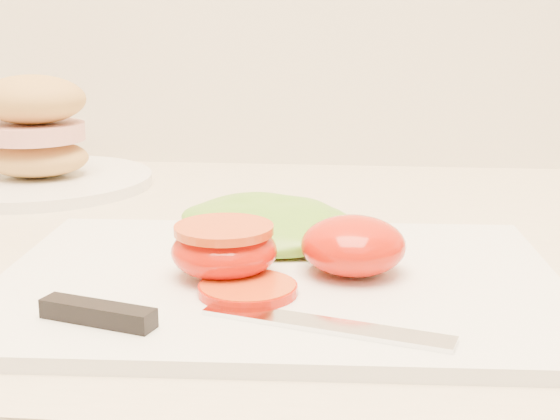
{
  "coord_description": "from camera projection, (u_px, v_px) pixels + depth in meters",
  "views": [
    {
      "loc": [
        -0.21,
        1.02,
        1.12
      ],
      "look_at": [
        -0.26,
        1.55,
        0.99
      ],
      "focal_mm": 50.0,
      "sensor_mm": 36.0,
      "label": 1
    }
  ],
  "objects": [
    {
      "name": "cutting_board",
      "position": [
        279.0,
        282.0,
        0.55
      ],
      "size": [
        0.41,
        0.3,
        0.01
      ],
      "primitive_type": "cube",
      "rotation": [
        0.0,
        0.0,
        0.04
      ],
      "color": "white",
      "rests_on": "counter"
    },
    {
      "name": "tomato_half_dome",
      "position": [
        353.0,
        245.0,
        0.55
      ],
      "size": [
        0.07,
        0.07,
        0.04
      ],
      "primitive_type": "ellipsoid",
      "color": "red",
      "rests_on": "cutting_board"
    },
    {
      "name": "tomato_slice_0",
      "position": [
        248.0,
        289.0,
        0.51
      ],
      "size": [
        0.06,
        0.06,
        0.01
      ],
      "primitive_type": "cylinder",
      "color": "#CD3F11",
      "rests_on": "cutting_board"
    },
    {
      "name": "knife",
      "position": [
        186.0,
        318.0,
        0.46
      ],
      "size": [
        0.25,
        0.06,
        0.01
      ],
      "rotation": [
        0.0,
        0.0,
        -0.29
      ],
      "color": "silver",
      "rests_on": "cutting_board"
    },
    {
      "name": "sandwich_plate",
      "position": [
        36.0,
        147.0,
        0.86
      ],
      "size": [
        0.25,
        0.25,
        0.12
      ],
      "rotation": [
        0.0,
        0.0,
        -0.35
      ],
      "color": "white",
      "rests_on": "counter"
    },
    {
      "name": "tomato_half_cut",
      "position": [
        224.0,
        248.0,
        0.54
      ],
      "size": [
        0.07,
        0.07,
        0.04
      ],
      "color": "red",
      "rests_on": "cutting_board"
    },
    {
      "name": "lettuce_leaf_0",
      "position": [
        264.0,
        224.0,
        0.63
      ],
      "size": [
        0.18,
        0.15,
        0.03
      ],
      "primitive_type": "ellipsoid",
      "rotation": [
        0.0,
        0.0,
        -0.43
      ],
      "color": "#639527",
      "rests_on": "cutting_board"
    }
  ]
}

